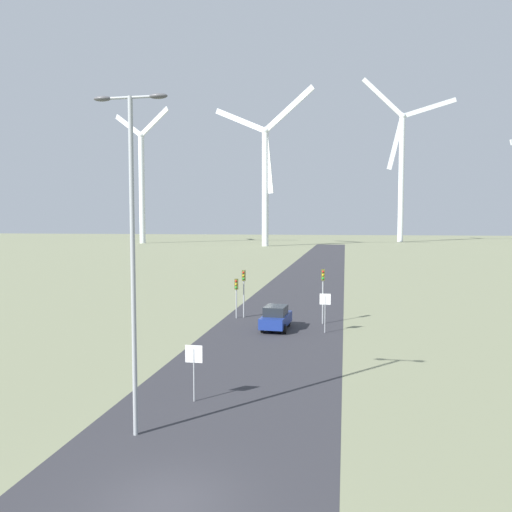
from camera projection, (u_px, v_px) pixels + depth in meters
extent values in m
plane|color=#757A5B|center=(165.00, 504.00, 14.50)|extent=(600.00, 600.00, 0.00)
cube|color=#2D2D33|center=(303.00, 288.00, 61.63)|extent=(10.00, 240.00, 0.01)
cylinder|color=#93999E|center=(133.00, 269.00, 18.75)|extent=(0.18, 0.18, 12.81)
cylinder|color=#93999E|center=(130.00, 97.00, 18.32)|extent=(2.19, 0.10, 0.10)
ellipsoid|color=#4C4C51|center=(102.00, 99.00, 18.51)|extent=(0.70, 0.32, 0.20)
ellipsoid|color=#4C4C51|center=(158.00, 96.00, 18.12)|extent=(0.70, 0.32, 0.20)
cylinder|color=#93999E|center=(194.00, 375.00, 22.68)|extent=(0.07, 0.07, 2.43)
cube|color=white|center=(194.00, 354.00, 22.60)|extent=(0.81, 0.01, 0.81)
cube|color=red|center=(194.00, 354.00, 22.61)|extent=(0.76, 0.02, 0.76)
cylinder|color=#93999E|center=(325.00, 314.00, 36.70)|extent=(0.07, 0.07, 2.74)
cube|color=white|center=(325.00, 299.00, 36.61)|extent=(0.81, 0.01, 0.81)
cube|color=red|center=(325.00, 299.00, 36.62)|extent=(0.76, 0.02, 0.76)
cylinder|color=#93999E|center=(236.00, 299.00, 42.29)|extent=(0.11, 0.11, 3.37)
cube|color=#4C511E|center=(236.00, 284.00, 42.20)|extent=(0.28, 0.24, 0.90)
sphere|color=red|center=(236.00, 281.00, 42.05)|extent=(0.16, 0.16, 0.16)
sphere|color=gold|center=(236.00, 284.00, 42.07)|extent=(0.16, 0.16, 0.16)
sphere|color=green|center=(236.00, 287.00, 42.09)|extent=(0.16, 0.16, 0.16)
cylinder|color=#93999E|center=(323.00, 297.00, 39.91)|extent=(0.11, 0.11, 4.41)
cube|color=#4C511E|center=(323.00, 275.00, 39.79)|extent=(0.28, 0.24, 0.90)
sphere|color=red|center=(323.00, 272.00, 39.64)|extent=(0.16, 0.16, 0.16)
sphere|color=gold|center=(323.00, 275.00, 39.66)|extent=(0.16, 0.16, 0.16)
sphere|color=green|center=(323.00, 278.00, 39.68)|extent=(0.16, 0.16, 0.16)
cylinder|color=#93999E|center=(244.00, 294.00, 42.58)|extent=(0.11, 0.11, 4.07)
cube|color=#4C511E|center=(244.00, 275.00, 42.47)|extent=(0.28, 0.24, 0.90)
sphere|color=red|center=(243.00, 272.00, 42.32)|extent=(0.16, 0.16, 0.16)
sphere|color=gold|center=(243.00, 276.00, 42.34)|extent=(0.16, 0.16, 0.16)
sphere|color=green|center=(243.00, 279.00, 42.36)|extent=(0.16, 0.16, 0.16)
cube|color=navy|center=(276.00, 320.00, 37.92)|extent=(2.07, 4.21, 0.80)
cube|color=#1E2328|center=(276.00, 311.00, 37.72)|extent=(1.70, 2.20, 0.70)
cylinder|color=black|center=(268.00, 321.00, 39.34)|extent=(0.22, 0.66, 0.66)
cylinder|color=black|center=(289.00, 322.00, 39.05)|extent=(0.22, 0.66, 0.66)
cylinder|color=black|center=(262.00, 328.00, 36.85)|extent=(0.22, 0.66, 0.66)
cylinder|color=black|center=(285.00, 329.00, 36.56)|extent=(0.22, 0.66, 0.66)
cylinder|color=silver|center=(142.00, 190.00, 189.24)|extent=(2.20, 2.20, 40.77)
sphere|color=silver|center=(141.00, 135.00, 187.84)|extent=(2.60, 2.60, 2.60)
cube|color=silver|center=(155.00, 122.00, 182.96)|extent=(13.59, 7.23, 9.29)
cube|color=silver|center=(128.00, 125.00, 192.00)|extent=(13.32, 7.09, 9.92)
cube|color=silver|center=(141.00, 159.00, 188.56)|extent=(2.18, 1.44, 16.14)
cylinder|color=silver|center=(265.00, 189.00, 166.59)|extent=(2.20, 2.20, 38.31)
sphere|color=silver|center=(265.00, 131.00, 165.27)|extent=(2.60, 2.60, 2.60)
cube|color=silver|center=(289.00, 109.00, 160.74)|extent=(16.67, 5.86, 13.32)
cube|color=silver|center=(240.00, 120.00, 169.60)|extent=(18.37, 6.42, 9.84)
cube|color=silver|center=(268.00, 163.00, 165.47)|extent=(3.87, 1.69, 20.25)
cylinder|color=silver|center=(401.00, 180.00, 200.19)|extent=(2.20, 2.20, 50.15)
sphere|color=silver|center=(403.00, 116.00, 198.47)|extent=(2.60, 2.60, 2.60)
cube|color=silver|center=(430.00, 108.00, 197.59)|extent=(20.47, 2.85, 7.76)
cube|color=silver|center=(382.00, 97.00, 198.45)|extent=(16.43, 2.38, 15.64)
cube|color=silver|center=(396.00, 144.00, 199.37)|extent=(6.55, 1.25, 20.78)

